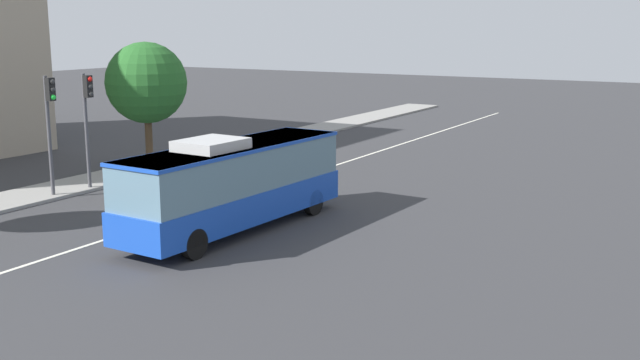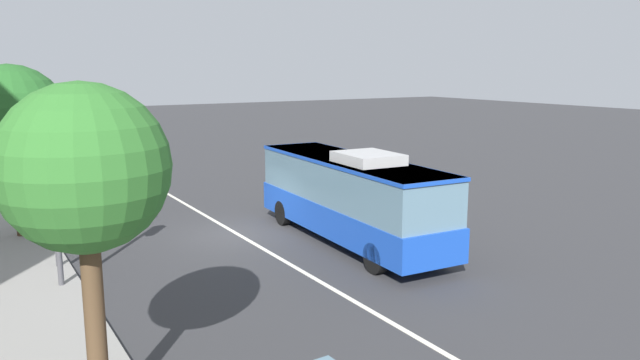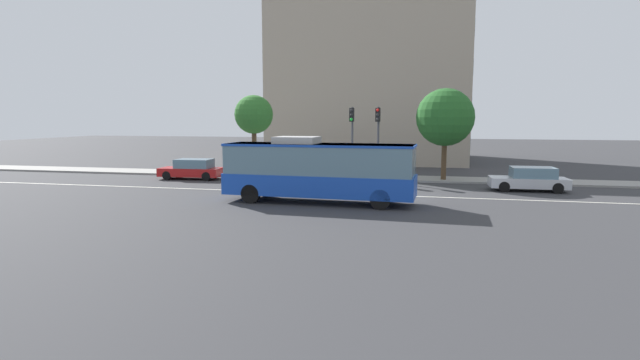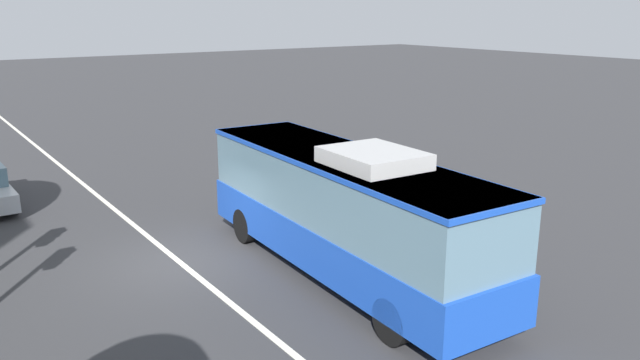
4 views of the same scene
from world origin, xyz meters
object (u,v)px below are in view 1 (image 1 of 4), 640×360
at_px(traffic_light_near_corner, 50,115).
at_px(street_tree_kerbside_left, 146,83).
at_px(sedan_silver, 264,150).
at_px(transit_bus, 234,181).
at_px(traffic_light_mid_block, 88,111).

relative_size(traffic_light_near_corner, street_tree_kerbside_left, 0.80).
bearing_deg(traffic_light_near_corner, sedan_silver, 77.56).
xyz_separation_m(sedan_silver, street_tree_kerbside_left, (-5.00, 3.48, 3.74)).
height_order(transit_bus, traffic_light_near_corner, traffic_light_near_corner).
height_order(sedan_silver, traffic_light_mid_block, traffic_light_mid_block).
distance_m(transit_bus, traffic_light_near_corner, 9.88).
distance_m(sedan_silver, traffic_light_mid_block, 10.33).
bearing_deg(transit_bus, traffic_light_mid_block, 80.03).
relative_size(traffic_light_near_corner, traffic_light_mid_block, 1.00).
relative_size(traffic_light_mid_block, street_tree_kerbside_left, 0.80).
bearing_deg(traffic_light_mid_block, street_tree_kerbside_left, 103.19).
bearing_deg(sedan_silver, street_tree_kerbside_left, -35.77).
xyz_separation_m(sedan_silver, traffic_light_near_corner, (-11.43, 2.91, 2.84)).
bearing_deg(transit_bus, street_tree_kerbside_left, 59.61).
bearing_deg(traffic_light_mid_block, sedan_silver, 77.81).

